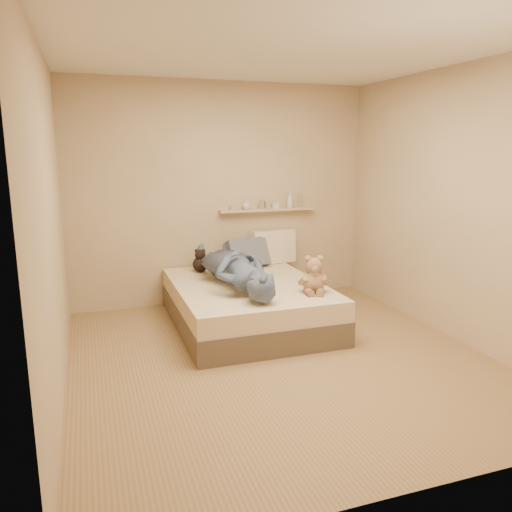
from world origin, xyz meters
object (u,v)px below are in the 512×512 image
object	(u,v)px
game_console	(259,283)
pillow_cream	(273,247)
wall_shelf	(267,210)
pillow_grey	(248,253)
person	(235,267)
teddy_bear	(314,277)
bed	(247,304)
dark_plush	(200,262)

from	to	relation	value
game_console	pillow_cream	size ratio (longest dim) A/B	0.31
game_console	pillow_cream	xyz separation A→B (m)	(0.66, 1.35, 0.06)
game_console	wall_shelf	distance (m)	1.63
pillow_grey	person	bearing A→B (deg)	-117.09
pillow_grey	teddy_bear	bearing A→B (deg)	-77.27
bed	game_console	world-z (taller)	game_console
dark_plush	pillow_cream	distance (m)	0.98
pillow_cream	pillow_grey	xyz separation A→B (m)	(-0.37, -0.14, -0.03)
person	wall_shelf	size ratio (longest dim) A/B	1.34
game_console	pillow_cream	world-z (taller)	pillow_cream
pillow_cream	person	distance (m)	1.14
dark_plush	wall_shelf	bearing A→B (deg)	16.17
pillow_grey	person	world-z (taller)	person
teddy_bear	bed	bearing A→B (deg)	133.07
pillow_cream	wall_shelf	xyz separation A→B (m)	(-0.05, 0.08, 0.45)
game_console	teddy_bear	world-z (taller)	teddy_bear
bed	person	size ratio (longest dim) A/B	1.18
pillow_cream	person	bearing A→B (deg)	-130.67
teddy_bear	dark_plush	size ratio (longest dim) A/B	1.39
bed	wall_shelf	world-z (taller)	wall_shelf
bed	pillow_cream	size ratio (longest dim) A/B	3.45
pillow_grey	wall_shelf	bearing A→B (deg)	34.12
wall_shelf	teddy_bear	bearing A→B (deg)	-91.80
teddy_bear	person	world-z (taller)	person
bed	teddy_bear	distance (m)	0.83
bed	wall_shelf	xyz separation A→B (m)	(0.55, 0.91, 0.88)
dark_plush	person	world-z (taller)	person
pillow_cream	pillow_grey	world-z (taller)	pillow_cream
game_console	dark_plush	xyz separation A→B (m)	(-0.30, 1.17, -0.03)
pillow_cream	pillow_grey	bearing A→B (deg)	-159.45
game_console	dark_plush	size ratio (longest dim) A/B	0.63
pillow_cream	pillow_grey	size ratio (longest dim) A/B	1.10
bed	pillow_cream	world-z (taller)	pillow_cream
game_console	dark_plush	distance (m)	1.21
bed	teddy_bear	size ratio (longest dim) A/B	5.03
dark_plush	person	xyz separation A→B (m)	(0.21, -0.68, 0.08)
teddy_bear	wall_shelf	xyz separation A→B (m)	(0.05, 1.45, 0.49)
teddy_bear	dark_plush	world-z (taller)	teddy_bear
person	wall_shelf	world-z (taller)	wall_shelf
bed	pillow_grey	xyz separation A→B (m)	(0.23, 0.69, 0.40)
dark_plush	teddy_bear	bearing A→B (deg)	-54.00
wall_shelf	bed	bearing A→B (deg)	-121.18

